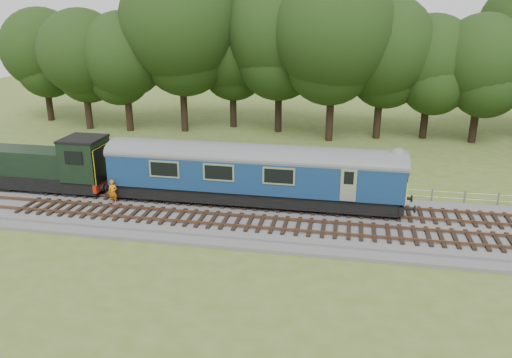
# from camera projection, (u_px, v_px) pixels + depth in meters

# --- Properties ---
(ground) EXTENTS (120.00, 120.00, 0.00)m
(ground) POSITION_uv_depth(u_px,v_px,m) (301.00, 221.00, 29.56)
(ground) COLOR #4F5D22
(ground) RESTS_ON ground
(ballast) EXTENTS (70.00, 7.00, 0.35)m
(ballast) POSITION_uv_depth(u_px,v_px,m) (301.00, 219.00, 29.50)
(ballast) COLOR #4C4C4F
(ballast) RESTS_ON ground
(track_north) EXTENTS (67.20, 2.40, 0.21)m
(track_north) POSITION_uv_depth(u_px,v_px,m) (303.00, 206.00, 30.72)
(track_north) COLOR black
(track_north) RESTS_ON ballast
(track_south) EXTENTS (67.20, 2.40, 0.21)m
(track_south) POSITION_uv_depth(u_px,v_px,m) (298.00, 226.00, 27.93)
(track_south) COLOR black
(track_south) RESTS_ON ballast
(fence) EXTENTS (64.00, 0.12, 1.00)m
(fence) POSITION_uv_depth(u_px,v_px,m) (308.00, 195.00, 33.74)
(fence) COLOR #6B6054
(fence) RESTS_ON ground
(tree_line) EXTENTS (70.00, 8.00, 18.00)m
(tree_line) POSITION_uv_depth(u_px,v_px,m) (324.00, 134.00, 49.99)
(tree_line) COLOR black
(tree_line) RESTS_ON ground
(dmu_railcar) EXTENTS (18.05, 2.86, 3.88)m
(dmu_railcar) POSITION_uv_depth(u_px,v_px,m) (253.00, 169.00, 30.57)
(dmu_railcar) COLOR black
(dmu_railcar) RESTS_ON ground
(shunter_loco) EXTENTS (8.92, 2.60, 3.38)m
(shunter_loco) POSITION_uv_depth(u_px,v_px,m) (49.00, 166.00, 33.25)
(shunter_loco) COLOR black
(shunter_loco) RESTS_ON ground
(worker) EXTENTS (0.59, 0.40, 1.56)m
(worker) POSITION_uv_depth(u_px,v_px,m) (113.00, 192.00, 31.04)
(worker) COLOR orange
(worker) RESTS_ON ballast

